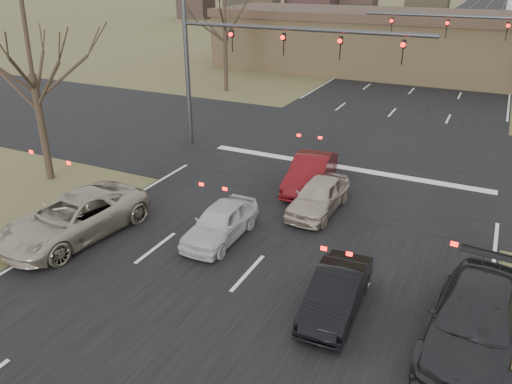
# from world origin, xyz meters

# --- Properties ---
(ground) EXTENTS (360.00, 360.00, 0.00)m
(ground) POSITION_xyz_m (0.00, 0.00, 0.00)
(ground) COLOR brown
(ground) RESTS_ON ground
(road_main) EXTENTS (14.00, 300.00, 0.02)m
(road_main) POSITION_xyz_m (0.00, 60.00, 0.01)
(road_main) COLOR black
(road_main) RESTS_ON ground
(road_cross) EXTENTS (200.00, 14.00, 0.02)m
(road_cross) POSITION_xyz_m (0.00, 15.00, 0.01)
(road_cross) COLOR black
(road_cross) RESTS_ON ground
(building) EXTENTS (42.40, 10.40, 5.30)m
(building) POSITION_xyz_m (2.00, 38.00, 2.67)
(building) COLOR olive
(building) RESTS_ON ground
(mast_arm_near) EXTENTS (12.12, 0.24, 8.00)m
(mast_arm_near) POSITION_xyz_m (-5.23, 13.00, 5.07)
(mast_arm_near) COLOR #383A3D
(mast_arm_near) RESTS_ON ground
(mast_arm_far) EXTENTS (11.12, 0.24, 8.00)m
(mast_arm_far) POSITION_xyz_m (6.18, 23.00, 5.02)
(mast_arm_far) COLOR #383A3D
(mast_arm_far) RESTS_ON ground
(tree_left_near) EXTENTS (5.10, 5.10, 8.50)m
(tree_left_near) POSITION_xyz_m (-11.50, 6.00, 6.57)
(tree_left_near) COLOR black
(tree_left_near) RESTS_ON ground
(car_silver_suv) EXTENTS (3.14, 5.68, 1.50)m
(car_silver_suv) POSITION_xyz_m (-6.50, 2.46, 0.75)
(car_silver_suv) COLOR #A09681
(car_silver_suv) RESTS_ON ground
(car_white_sedan) EXTENTS (1.52, 3.71, 1.26)m
(car_white_sedan) POSITION_xyz_m (-1.85, 4.57, 0.63)
(car_white_sedan) COLOR #B9B9BB
(car_white_sedan) RESTS_ON ground
(car_black_hatch) EXTENTS (1.42, 3.68, 1.20)m
(car_black_hatch) POSITION_xyz_m (3.00, 2.43, 0.60)
(car_black_hatch) COLOR black
(car_black_hatch) RESTS_ON ground
(car_charcoal_sedan) EXTENTS (2.50, 5.25, 1.48)m
(car_charcoal_sedan) POSITION_xyz_m (6.48, 2.61, 0.74)
(car_charcoal_sedan) COLOR black
(car_charcoal_sedan) RESTS_ON ground
(car_red_ahead) EXTENTS (1.90, 4.39, 1.40)m
(car_red_ahead) POSITION_xyz_m (-0.57, 10.07, 0.70)
(car_red_ahead) COLOR #4D0B0E
(car_red_ahead) RESTS_ON ground
(car_silver_ahead) EXTENTS (1.67, 3.88, 1.31)m
(car_silver_ahead) POSITION_xyz_m (0.50, 8.10, 0.65)
(car_silver_ahead) COLOR #AD9F8C
(car_silver_ahead) RESTS_ON ground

